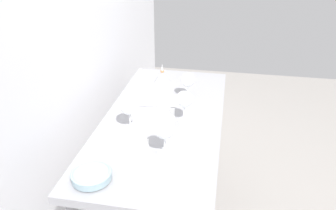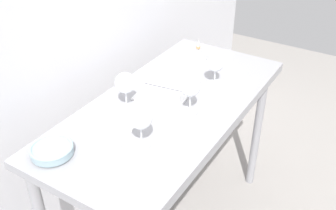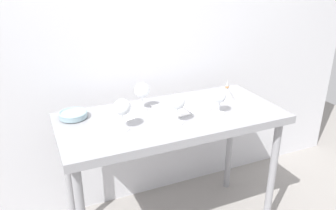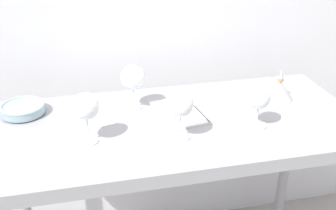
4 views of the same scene
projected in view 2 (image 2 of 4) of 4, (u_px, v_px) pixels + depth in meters
The scene contains 10 objects.
back_wall at pixel (82, 3), 1.88m from camera, with size 3.80×0.04×2.60m, color silver.
steel_counter at pixel (170, 121), 1.93m from camera, with size 1.40×0.65×0.90m.
wine_glass_far_left at pixel (125, 84), 1.77m from camera, with size 0.10×0.10×0.18m.
wine_glass_near_right at pixel (216, 64), 1.97m from camera, with size 0.08×0.08×0.16m.
wine_glass_near_center at pixel (190, 88), 1.74m from camera, with size 0.09×0.09×0.18m.
wine_glass_near_left at pixel (141, 119), 1.53m from camera, with size 0.09×0.09×0.18m.
open_notebook at pixel (167, 89), 1.97m from camera, with size 0.35×0.29×0.01m.
tasting_sheet_upper at pixel (103, 129), 1.69m from camera, with size 0.16×0.25×0.00m, color white.
tasting_bowl at pixel (52, 150), 1.54m from camera, with size 0.17×0.17×0.04m.
decanter_funnel at pixel (198, 55), 2.22m from camera, with size 0.12×0.12×0.14m.
Camera 2 is at (-1.34, -0.84, 1.91)m, focal length 41.97 mm.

